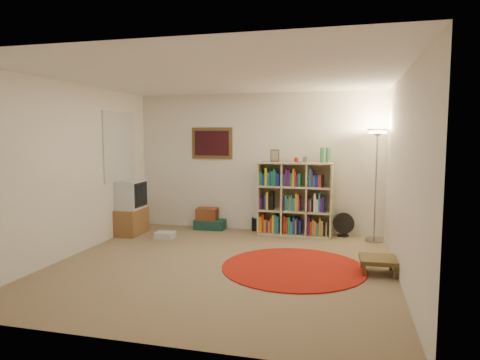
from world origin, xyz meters
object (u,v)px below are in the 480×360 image
object	(u,v)px
floor_lamp	(377,148)
suitcase	(210,224)
floor_fan	(343,225)
tv_stand	(129,208)
bookshelf	(294,200)
side_table	(378,260)

from	to	relation	value
floor_lamp	suitcase	distance (m)	3.27
floor_fan	tv_stand	world-z (taller)	tv_stand
bookshelf	side_table	size ratio (longest dim) A/B	3.29
bookshelf	side_table	world-z (taller)	bookshelf
suitcase	bookshelf	bearing A→B (deg)	-5.26
floor_lamp	tv_stand	world-z (taller)	floor_lamp
tv_stand	side_table	xyz separation A→B (m)	(4.13, -1.21, -0.29)
bookshelf	suitcase	size ratio (longest dim) A/B	2.70
floor_lamp	tv_stand	size ratio (longest dim) A/B	1.92
bookshelf	side_table	distance (m)	2.31
bookshelf	floor_lamp	distance (m)	1.64
floor_lamp	floor_fan	bearing A→B (deg)	157.06
floor_fan	suitcase	world-z (taller)	floor_fan
bookshelf	floor_lamp	size ratio (longest dim) A/B	0.83
suitcase	side_table	distance (m)	3.48
tv_stand	suitcase	size ratio (longest dim) A/B	1.69
side_table	suitcase	bearing A→B (deg)	145.72
floor_lamp	side_table	size ratio (longest dim) A/B	3.96
floor_lamp	tv_stand	distance (m)	4.35
floor_fan	side_table	distance (m)	1.98
floor_lamp	side_table	xyz separation A→B (m)	(-0.05, -1.72, -1.36)
floor_fan	suitcase	xyz separation A→B (m)	(-2.42, 0.03, -0.12)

